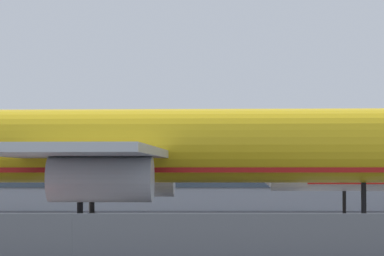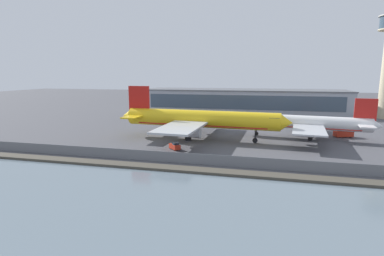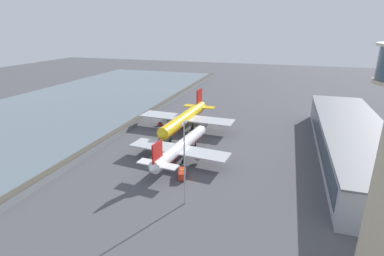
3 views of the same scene
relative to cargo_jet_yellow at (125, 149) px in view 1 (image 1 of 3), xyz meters
The scene contains 5 objects.
ground_plane 9.21m from the cargo_jet_yellow, 95.83° to the right, with size 500.00×500.00×0.00m, color #4C4C51.
perimeter_fence 23.67m from the cargo_jet_yellow, 91.82° to the right, with size 280.00×0.10×2.24m.
cargo_jet_yellow is the anchor object (origin of this frame).
baggage_tug 13.95m from the cargo_jet_yellow, 104.19° to the right, with size 3.39×3.40×1.80m.
terminal_building 63.96m from the cargo_jet_yellow, 82.86° to the left, with size 93.36×21.68×10.94m.
Camera 1 is at (5.31, -65.78, 3.89)m, focal length 105.00 mm.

